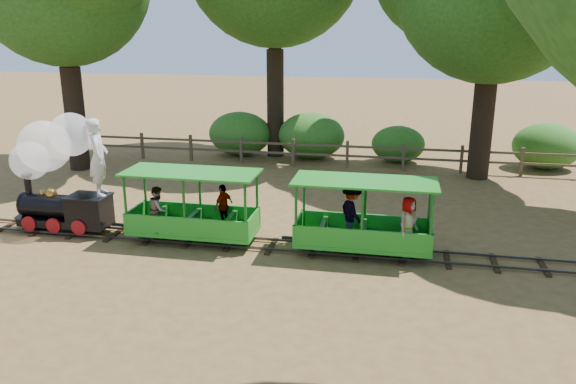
% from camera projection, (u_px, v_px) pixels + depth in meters
% --- Properties ---
extents(ground, '(90.00, 90.00, 0.00)m').
position_uv_depth(ground, '(271.00, 247.00, 13.18)').
color(ground, olive).
rests_on(ground, ground).
extents(track, '(22.00, 1.00, 0.10)m').
position_uv_depth(track, '(271.00, 245.00, 13.16)').
color(track, '#3F3D3A').
rests_on(track, ground).
extents(locomotive, '(2.82, 1.26, 3.07)m').
position_uv_depth(locomotive, '(57.00, 164.00, 13.78)').
color(locomotive, black).
rests_on(locomotive, ground).
extents(carriage_front, '(3.16, 1.29, 1.64)m').
position_uv_depth(carriage_front, '(191.00, 214.00, 13.32)').
color(carriage_front, '#209622').
rests_on(carriage_front, track).
extents(carriage_rear, '(3.16, 1.29, 1.64)m').
position_uv_depth(carriage_rear, '(366.00, 222.00, 12.53)').
color(carriage_rear, '#209622').
rests_on(carriage_rear, track).
extents(fence, '(18.10, 0.10, 1.00)m').
position_uv_depth(fence, '(320.00, 151.00, 20.53)').
color(fence, brown).
rests_on(fence, ground).
extents(shrub_west, '(2.51, 1.93, 1.74)m').
position_uv_depth(shrub_west, '(240.00, 134.00, 22.31)').
color(shrub_west, '#2D6B1E').
rests_on(shrub_west, ground).
extents(shrub_mid_w, '(2.59, 1.99, 1.79)m').
position_uv_depth(shrub_mid_w, '(311.00, 136.00, 21.77)').
color(shrub_mid_w, '#2D6B1E').
rests_on(shrub_mid_w, ground).
extents(shrub_mid_e, '(2.00, 1.54, 1.39)m').
position_uv_depth(shrub_mid_e, '(398.00, 144.00, 21.20)').
color(shrub_mid_e, '#2D6B1E').
rests_on(shrub_mid_e, ground).
extents(shrub_east, '(2.40, 1.85, 1.66)m').
position_uv_depth(shrub_east, '(547.00, 146.00, 20.18)').
color(shrub_east, '#2D6B1E').
rests_on(shrub_east, ground).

